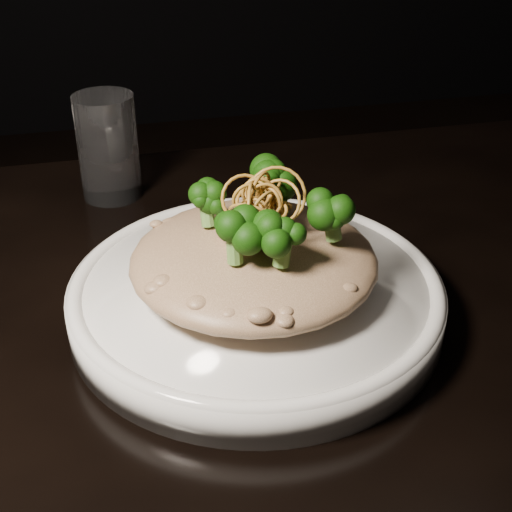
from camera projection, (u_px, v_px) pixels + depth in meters
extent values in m
cube|color=black|center=(219.00, 381.00, 0.54)|extent=(1.10, 0.80, 0.04)
cylinder|color=black|center=(490.00, 379.00, 1.10)|extent=(0.05, 0.05, 0.71)
cylinder|color=white|center=(256.00, 298.00, 0.57)|extent=(0.30, 0.30, 0.03)
ellipsoid|color=brown|center=(254.00, 260.00, 0.55)|extent=(0.19, 0.19, 0.04)
ellipsoid|color=white|center=(253.00, 229.00, 0.53)|extent=(0.05, 0.05, 0.02)
cylinder|color=silver|center=(108.00, 147.00, 0.73)|extent=(0.07, 0.07, 0.11)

